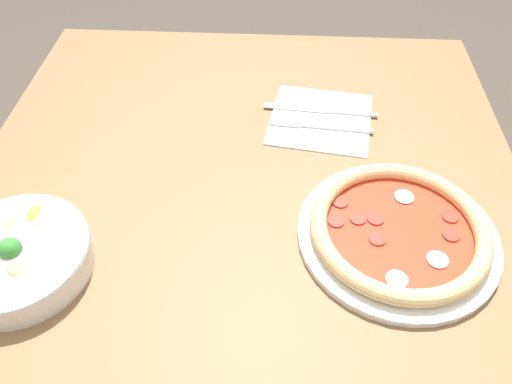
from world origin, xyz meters
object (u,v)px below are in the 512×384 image
at_px(bowl, 16,256).
at_px(fork, 322,127).
at_px(pizza, 399,231).
at_px(knife, 325,111).

height_order(bowl, fork, bowl).
relative_size(bowl, fork, 1.07).
relative_size(pizza, knife, 1.37).
bearing_deg(fork, pizza, 117.57).
xyz_separation_m(bowl, knife, (0.39, -0.46, -0.02)).
bearing_deg(pizza, knife, 17.52).
bearing_deg(knife, pizza, 112.87).
bearing_deg(bowl, fork, -52.69).
bearing_deg(bowl, pizza, -81.26).
relative_size(pizza, bowl, 1.45).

